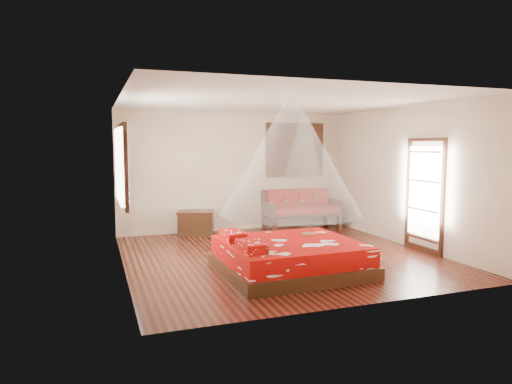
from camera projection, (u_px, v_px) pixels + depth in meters
room at (280, 180)px, 8.24m from camera, size 5.54×5.54×2.84m
bed at (289, 257)px, 7.28m from camera, size 2.24×2.03×0.65m
daybed at (300, 207)px, 11.08m from camera, size 1.82×0.81×0.95m
storage_chest at (196, 223)px, 10.30m from camera, size 0.94×0.81×0.55m
shutter_panel at (295, 150)px, 11.25m from camera, size 1.52×0.06×1.32m
window_left at (123, 165)px, 7.48m from camera, size 0.10×1.74×1.34m
glazed_door at (424, 196)px, 8.62m from camera, size 0.08×1.02×2.16m
wine_tray at (309, 232)px, 7.78m from camera, size 0.26×0.26×0.21m
mosquito_net_main at (291, 157)px, 7.12m from camera, size 2.23×2.23×1.80m
mosquito_net_daybed at (303, 146)px, 10.80m from camera, size 0.92×0.92×1.50m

